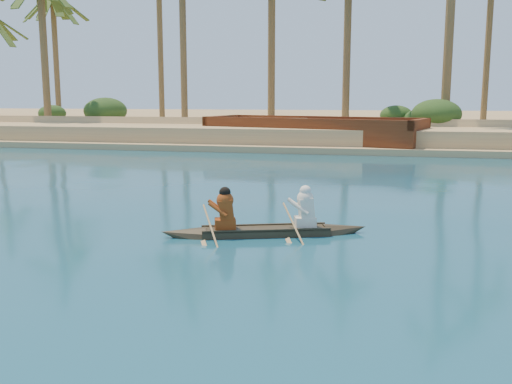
# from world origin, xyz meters

# --- Properties ---
(ground) EXTENTS (160.00, 160.00, 0.00)m
(ground) POSITION_xyz_m (0.00, 0.00, 0.00)
(ground) COLOR #0B3448
(ground) RESTS_ON ground
(sandy_embankment) EXTENTS (150.00, 51.00, 1.50)m
(sandy_embankment) POSITION_xyz_m (0.00, 46.89, 0.53)
(sandy_embankment) COLOR tan
(sandy_embankment) RESTS_ON ground
(palm_grove) EXTENTS (110.00, 14.00, 16.00)m
(palm_grove) POSITION_xyz_m (0.00, 35.00, 8.00)
(palm_grove) COLOR #314A1A
(palm_grove) RESTS_ON ground
(shrub_cluster) EXTENTS (100.00, 6.00, 2.40)m
(shrub_cluster) POSITION_xyz_m (0.00, 31.50, 1.20)
(shrub_cluster) COLOR #1A3914
(shrub_cluster) RESTS_ON ground
(canoe) EXTENTS (4.71, 2.17, 1.31)m
(canoe) POSITION_xyz_m (-2.22, 3.23, 0.25)
(canoe) COLOR #322B1B
(canoe) RESTS_ON ground
(barge_mid) EXTENTS (14.13, 7.86, 2.24)m
(barge_mid) POSITION_xyz_m (-4.06, 26.20, 0.78)
(barge_mid) COLOR #602C14
(barge_mid) RESTS_ON ground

